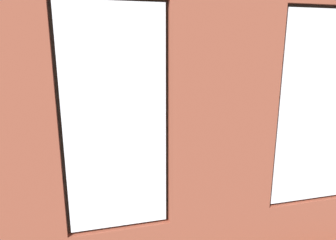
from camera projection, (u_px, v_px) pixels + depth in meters
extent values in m
cube|color=brown|center=(159.00, 172.00, 5.69)|extent=(6.59, 6.14, 0.10)
cube|color=brown|center=(223.00, 115.00, 2.75)|extent=(1.05, 0.16, 3.31)
cube|color=brown|center=(299.00, 227.00, 3.30)|extent=(0.91, 0.16, 0.67)
cube|color=white|center=(316.00, 111.00, 2.95)|extent=(0.85, 0.03, 1.91)
cube|color=#38281E|center=(312.00, 109.00, 3.01)|extent=(0.91, 0.04, 1.97)
cube|color=white|center=(116.00, 123.00, 2.48)|extent=(0.85, 0.03, 1.91)
cube|color=#38281E|center=(115.00, 121.00, 2.54)|extent=(0.91, 0.04, 1.97)
cube|color=olive|center=(214.00, 209.00, 3.09)|extent=(3.06, 0.24, 0.06)
cube|color=black|center=(219.00, 102.00, 2.81)|extent=(0.52, 0.03, 0.70)
cube|color=teal|center=(219.00, 102.00, 2.83)|extent=(0.46, 0.01, 0.64)
cube|color=black|center=(135.00, 224.00, 3.57)|extent=(2.04, 0.85, 0.42)
cube|color=black|center=(138.00, 207.00, 3.17)|extent=(2.04, 0.24, 0.38)
cube|color=black|center=(207.00, 191.00, 3.72)|extent=(0.22, 0.85, 0.24)
cube|color=black|center=(52.00, 211.00, 3.28)|extent=(0.22, 0.85, 0.24)
cube|color=#232326|center=(166.00, 198.00, 3.64)|extent=(0.74, 0.65, 0.12)
cube|color=#232326|center=(99.00, 206.00, 3.45)|extent=(0.74, 0.65, 0.12)
cube|color=black|center=(268.00, 151.00, 6.07)|extent=(0.89, 1.97, 0.42)
cube|color=black|center=(284.00, 131.00, 6.04)|extent=(0.28, 1.96, 0.38)
cube|color=black|center=(249.00, 126.00, 6.81)|extent=(0.85, 0.24, 0.24)
cube|color=black|center=(297.00, 151.00, 5.18)|extent=(0.85, 0.24, 0.24)
cube|color=#232326|center=(258.00, 133.00, 6.35)|extent=(0.66, 0.71, 0.12)
cube|color=#232326|center=(278.00, 144.00, 5.64)|extent=(0.66, 0.71, 0.12)
cube|color=olive|center=(170.00, 149.00, 5.67)|extent=(1.59, 0.72, 0.04)
cube|color=olive|center=(201.00, 151.00, 6.18)|extent=(0.07, 0.07, 0.36)
cube|color=olive|center=(130.00, 157.00, 5.83)|extent=(0.07, 0.07, 0.36)
cube|color=olive|center=(212.00, 161.00, 5.61)|extent=(0.07, 0.07, 0.36)
cube|color=olive|center=(134.00, 169.00, 5.26)|extent=(0.07, 0.07, 0.36)
cylinder|color=#33567F|center=(170.00, 146.00, 5.66)|extent=(0.08, 0.08, 0.09)
cylinder|color=#B7333D|center=(159.00, 144.00, 5.69)|extent=(0.08, 0.08, 0.13)
cylinder|color=brown|center=(147.00, 150.00, 5.44)|extent=(0.13, 0.13, 0.09)
sphere|color=#337F38|center=(146.00, 144.00, 5.41)|extent=(0.16, 0.16, 0.16)
cube|color=#59595B|center=(190.00, 144.00, 5.89)|extent=(0.17, 0.06, 0.02)
cube|color=black|center=(4.00, 169.00, 4.96)|extent=(1.09, 0.42, 0.58)
cube|color=black|center=(1.00, 151.00, 4.88)|extent=(0.50, 0.20, 0.05)
cube|color=black|center=(1.00, 148.00, 4.87)|extent=(0.06, 0.04, 0.06)
cylinder|color=olive|center=(109.00, 138.00, 7.18)|extent=(0.52, 0.52, 0.28)
ellipsoid|color=silver|center=(108.00, 124.00, 7.10)|extent=(1.16, 1.16, 0.46)
ellipsoid|color=navy|center=(104.00, 120.00, 7.05)|extent=(0.44, 0.44, 0.18)
cylinder|color=brown|center=(246.00, 212.00, 3.94)|extent=(0.32, 0.32, 0.31)
cylinder|color=brown|center=(247.00, 191.00, 3.87)|extent=(0.06, 0.06, 0.29)
cone|color=#1E5B28|center=(237.00, 164.00, 3.74)|extent=(0.44, 0.13, 0.56)
cone|color=#1E5B28|center=(248.00, 170.00, 3.61)|extent=(0.37, 0.47, 0.54)
cone|color=#1E5B28|center=(261.00, 174.00, 3.59)|extent=(0.23, 0.56, 0.46)
cone|color=#1E5B28|center=(267.00, 167.00, 3.79)|extent=(0.55, 0.26, 0.47)
cone|color=#1E5B28|center=(257.00, 160.00, 3.88)|extent=(0.47, 0.30, 0.55)
cone|color=#1E5B28|center=(242.00, 160.00, 4.00)|extent=(0.18, 0.54, 0.49)
cone|color=#1E5B28|center=(234.00, 162.00, 3.90)|extent=(0.42, 0.47, 0.52)
cylinder|color=#47423D|center=(42.00, 141.00, 6.97)|extent=(0.24, 0.24, 0.27)
cylinder|color=brown|center=(41.00, 127.00, 6.89)|extent=(0.04, 0.04, 0.40)
cone|color=#337F38|center=(31.00, 108.00, 6.77)|extent=(0.48, 0.21, 0.59)
cone|color=#337F38|center=(32.00, 113.00, 6.56)|extent=(0.38, 0.59, 0.48)
cone|color=#337F38|center=(46.00, 111.00, 6.67)|extent=(0.49, 0.51, 0.50)
cone|color=#337F38|center=(48.00, 108.00, 6.97)|extent=(0.53, 0.44, 0.52)
cone|color=#337F38|center=(38.00, 108.00, 7.01)|extent=(0.26, 0.59, 0.50)
cylinder|color=gray|center=(29.00, 201.00, 4.19)|extent=(0.28, 0.28, 0.33)
cylinder|color=brown|center=(27.00, 185.00, 4.13)|extent=(0.04, 0.04, 0.15)
ellipsoid|color=#1E5B28|center=(25.00, 165.00, 4.06)|extent=(0.58, 0.58, 0.46)
cylinder|color=#9E5638|center=(230.00, 126.00, 8.17)|extent=(0.31, 0.31, 0.36)
cylinder|color=brown|center=(230.00, 118.00, 8.12)|extent=(0.05, 0.05, 0.10)
ellipsoid|color=#1E5B28|center=(231.00, 105.00, 8.04)|extent=(0.69, 0.69, 0.57)
cylinder|color=brown|center=(15.00, 219.00, 3.05)|extent=(0.06, 0.06, 0.44)
cone|color=#1E5B28|center=(1.00, 188.00, 2.68)|extent=(0.19, 0.66, 0.64)
cone|color=#1E5B28|center=(40.00, 176.00, 2.99)|extent=(0.69, 0.23, 0.61)
cone|color=#1E5B28|center=(22.00, 167.00, 3.23)|extent=(0.28, 0.72, 0.58)
cylinder|color=#47423D|center=(223.00, 138.00, 7.35)|extent=(0.17, 0.17, 0.17)
cylinder|color=brown|center=(223.00, 133.00, 7.32)|extent=(0.03, 0.03, 0.10)
ellipsoid|color=#286B2D|center=(223.00, 126.00, 7.28)|extent=(0.33, 0.33, 0.23)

